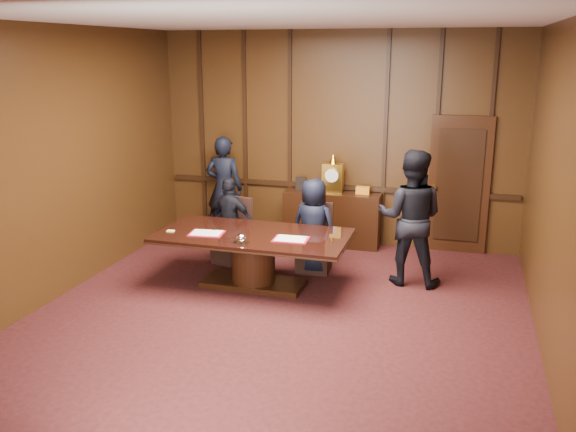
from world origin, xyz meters
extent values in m
plane|color=black|center=(0.00, 0.00, 0.00)|extent=(7.00, 7.00, 0.00)
plane|color=silver|center=(0.00, 0.00, 3.50)|extent=(7.00, 7.00, 0.00)
cube|color=black|center=(0.00, 3.50, 1.75)|extent=(6.00, 0.04, 3.50)
cube|color=black|center=(0.00, -3.50, 1.75)|extent=(6.00, 0.04, 3.50)
cube|color=black|center=(-3.00, 0.00, 1.75)|extent=(0.04, 7.00, 3.50)
cube|color=black|center=(3.00, 0.00, 1.75)|extent=(0.04, 7.00, 3.50)
cube|color=black|center=(0.00, 3.47, 0.95)|extent=(5.90, 0.05, 0.08)
cube|color=black|center=(2.00, 3.46, 1.10)|extent=(0.95, 0.06, 2.20)
sphere|color=gold|center=(1.63, 3.39, 1.05)|extent=(0.08, 0.08, 0.08)
cube|color=black|center=(0.00, 3.26, 0.45)|extent=(1.60, 0.45, 0.90)
cube|color=black|center=(-0.70, 3.26, 0.03)|extent=(0.12, 0.40, 0.06)
cube|color=black|center=(0.70, 3.26, 0.03)|extent=(0.12, 0.40, 0.06)
cube|color=gold|center=(0.00, 3.26, 1.14)|extent=(0.34, 0.18, 0.48)
cylinder|color=white|center=(0.00, 3.16, 1.20)|extent=(0.22, 0.03, 0.22)
cone|color=gold|center=(0.00, 3.26, 1.46)|extent=(0.14, 0.14, 0.16)
cube|color=black|center=(-0.55, 3.28, 1.01)|extent=(0.18, 0.04, 0.22)
cube|color=orange|center=(0.50, 3.28, 0.96)|extent=(0.22, 0.12, 0.12)
cube|color=black|center=(-0.64, 1.10, 0.04)|extent=(1.40, 0.60, 0.08)
cylinder|color=black|center=(-0.64, 1.10, 0.39)|extent=(0.60, 0.60, 0.62)
cube|color=black|center=(-0.64, 1.10, 0.71)|extent=(2.62, 1.32, 0.02)
cube|color=black|center=(-0.64, 1.10, 0.73)|extent=(2.60, 1.30, 0.06)
cube|color=#A60F25|center=(-1.24, 0.91, 0.77)|extent=(0.50, 0.38, 0.01)
cube|color=white|center=(-1.24, 0.91, 0.78)|extent=(0.43, 0.33, 0.01)
cube|color=#A60F25|center=(-0.06, 0.98, 0.77)|extent=(0.47, 0.35, 0.01)
cube|color=white|center=(-0.06, 0.98, 0.78)|extent=(0.41, 0.30, 0.01)
cube|color=white|center=(-0.64, 0.65, 0.77)|extent=(0.20, 0.14, 0.01)
ellipsoid|color=white|center=(-0.64, 0.65, 0.82)|extent=(0.13, 0.13, 0.10)
cube|color=#FFFB7C|center=(-1.76, 0.88, 0.77)|extent=(0.10, 0.07, 0.01)
cube|color=black|center=(-1.29, 1.95, 0.23)|extent=(0.57, 0.57, 0.46)
cube|color=black|center=(-1.24, 2.15, 0.72)|extent=(0.48, 0.16, 0.55)
cylinder|color=black|center=(-1.49, 1.75, 0.12)|extent=(0.04, 0.04, 0.23)
cylinder|color=black|center=(-1.09, 2.15, 0.12)|extent=(0.04, 0.04, 0.23)
cube|color=black|center=(0.01, 1.95, 0.23)|extent=(0.51, 0.51, 0.46)
cube|color=black|center=(0.00, 2.16, 0.72)|extent=(0.48, 0.09, 0.55)
cylinder|color=black|center=(-0.19, 1.75, 0.12)|extent=(0.04, 0.04, 0.23)
cylinder|color=black|center=(0.21, 2.15, 0.12)|extent=(0.04, 0.04, 0.23)
imported|color=black|center=(-1.29, 1.90, 0.67)|extent=(0.82, 0.44, 1.34)
imported|color=black|center=(0.01, 1.90, 0.70)|extent=(0.77, 0.59, 1.40)
imported|color=black|center=(-1.86, 3.10, 0.89)|extent=(0.66, 0.44, 1.78)
imported|color=black|center=(1.40, 1.84, 0.95)|extent=(0.94, 0.75, 1.89)
camera|label=1|loc=(2.05, -6.38, 3.17)|focal=38.00mm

